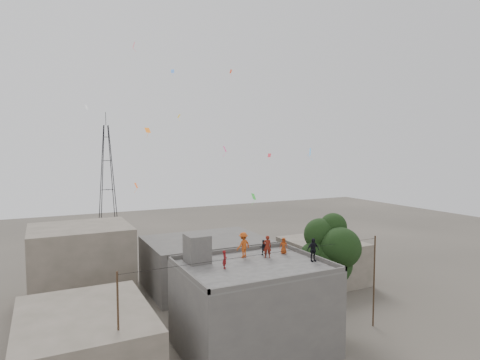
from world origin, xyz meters
The scene contains 18 objects.
ground centered at (0.00, 0.00, 0.00)m, with size 140.00×140.00×0.00m, color #3F3B33.
main_building centered at (0.00, 0.00, 3.05)m, with size 10.00×8.00×6.10m.
parapet centered at (0.00, 0.00, 6.25)m, with size 10.00×8.00×0.30m.
stair_head_box centered at (-3.20, 2.60, 7.10)m, with size 1.60×1.80×2.00m, color #4E4C49.
neighbor_west centered at (-11.00, 2.00, 2.00)m, with size 8.00×10.00×4.00m, color #625B4E.
neighbor_north centered at (2.00, 14.00, 2.50)m, with size 12.00×9.00×5.00m, color #4E4C49.
neighbor_northwest centered at (-10.00, 16.00, 3.50)m, with size 9.00×8.00×7.00m, color #625B4E.
neighbor_east centered at (14.00, 10.00, 2.20)m, with size 7.00×8.00×4.40m, color #625B4E.
tree centered at (7.37, 0.60, 6.10)m, with size 4.90×4.60×9.10m.
utility_line centered at (0.50, -1.25, 3.83)m, with size 20.12×0.62×7.40m.
transmission_tower centered at (-4.00, 40.00, 9.07)m, with size 2.97×2.97×20.01m.
person_red_adult centered at (1.92, 1.32, 6.95)m, with size 0.62×0.41×1.70m, color maroon.
person_orange_child centered at (3.66, 1.75, 6.73)m, with size 0.62×0.40×1.27m, color #9E3912.
person_dark_child centered at (2.05, 2.14, 6.69)m, with size 0.57×0.45×1.18m, color black.
person_dark_adult centered at (4.40, -1.03, 6.95)m, with size 1.00×0.42×1.71m, color black.
person_orange_adult centered at (0.35, 2.19, 7.06)m, with size 1.24×0.71×1.92m, color #B74714.
person_red_child centered at (-2.08, 0.23, 6.73)m, with size 0.46×0.30×1.26m, color maroon.
kites centered at (0.07, 7.48, 15.70)m, with size 18.09×16.14×12.90m.
Camera 1 is at (-13.15, -24.31, 14.19)m, focal length 30.00 mm.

